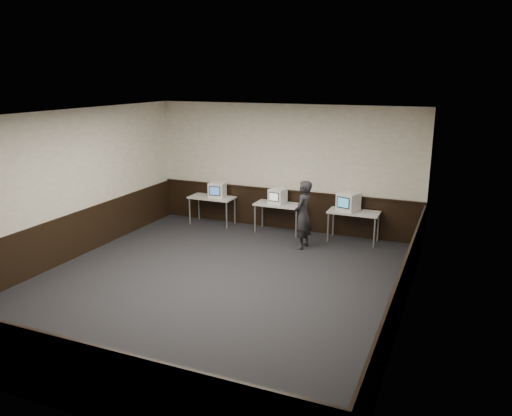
{
  "coord_description": "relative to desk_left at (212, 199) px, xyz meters",
  "views": [
    {
      "loc": [
        4.2,
        -7.82,
        3.88
      ],
      "look_at": [
        0.22,
        1.6,
        1.15
      ],
      "focal_mm": 35.0,
      "sensor_mm": 36.0,
      "label": 1
    }
  ],
  "objects": [
    {
      "name": "desk_left",
      "position": [
        0.0,
        0.0,
        0.0
      ],
      "size": [
        1.2,
        0.6,
        0.75
      ],
      "color": "beige",
      "rests_on": "ground"
    },
    {
      "name": "emac_left",
      "position": [
        0.17,
        -0.01,
        0.27
      ],
      "size": [
        0.46,
        0.48,
        0.4
      ],
      "rotation": [
        0.0,
        0.0,
        0.16
      ],
      "color": "white",
      "rests_on": "desk_left"
    },
    {
      "name": "wainscot_back",
      "position": [
        1.9,
        0.38,
        -0.18
      ],
      "size": [
        6.98,
        0.04,
        1.0
      ],
      "primitive_type": "cube",
      "color": "black",
      "rests_on": "back_wall"
    },
    {
      "name": "left_wall",
      "position": [
        -1.6,
        -3.6,
        0.92
      ],
      "size": [
        0.0,
        8.0,
        8.0
      ],
      "primitive_type": "plane",
      "rotation": [
        1.57,
        0.0,
        1.57
      ],
      "color": "beige",
      "rests_on": "ground"
    },
    {
      "name": "right_wall",
      "position": [
        5.4,
        -3.6,
        0.92
      ],
      "size": [
        0.0,
        8.0,
        8.0
      ],
      "primitive_type": "plane",
      "rotation": [
        1.57,
        0.0,
        -1.57
      ],
      "color": "beige",
      "rests_on": "ground"
    },
    {
      "name": "emac_right",
      "position": [
        3.66,
        0.01,
        0.29
      ],
      "size": [
        0.56,
        0.58,
        0.44
      ],
      "rotation": [
        0.0,
        0.0,
        -0.32
      ],
      "color": "white",
      "rests_on": "desk_right"
    },
    {
      "name": "front_wall",
      "position": [
        1.9,
        -7.6,
        0.92
      ],
      "size": [
        7.0,
        0.0,
        7.0
      ],
      "primitive_type": "plane",
      "rotation": [
        -1.57,
        0.0,
        0.0
      ],
      "color": "beige",
      "rests_on": "ground"
    },
    {
      "name": "desk_right",
      "position": [
        3.8,
        0.0,
        0.0
      ],
      "size": [
        1.2,
        0.6,
        0.75
      ],
      "color": "beige",
      "rests_on": "ground"
    },
    {
      "name": "desk_center",
      "position": [
        1.9,
        0.0,
        0.0
      ],
      "size": [
        1.2,
        0.6,
        0.75
      ],
      "color": "beige",
      "rests_on": "ground"
    },
    {
      "name": "emac_center",
      "position": [
        1.85,
        0.03,
        0.26
      ],
      "size": [
        0.43,
        0.45,
        0.37
      ],
      "rotation": [
        0.0,
        0.0,
        -0.14
      ],
      "color": "white",
      "rests_on": "desk_center"
    },
    {
      "name": "person",
      "position": [
        2.82,
        -0.9,
        0.12
      ],
      "size": [
        0.43,
        0.61,
        1.59
      ],
      "primitive_type": "imported",
      "rotation": [
        0.0,
        0.0,
        -1.65
      ],
      "color": "black",
      "rests_on": "ground"
    },
    {
      "name": "back_wall",
      "position": [
        1.9,
        0.4,
        0.92
      ],
      "size": [
        7.0,
        0.0,
        7.0
      ],
      "primitive_type": "plane",
      "rotation": [
        1.57,
        0.0,
        0.0
      ],
      "color": "beige",
      "rests_on": "ground"
    },
    {
      "name": "ceiling",
      "position": [
        1.9,
        -3.6,
        2.52
      ],
      "size": [
        8.0,
        8.0,
        0.0
      ],
      "primitive_type": "plane",
      "rotation": [
        3.14,
        0.0,
        0.0
      ],
      "color": "white",
      "rests_on": "back_wall"
    },
    {
      "name": "floor",
      "position": [
        1.9,
        -3.6,
        -0.68
      ],
      "size": [
        8.0,
        8.0,
        0.0
      ],
      "primitive_type": "plane",
      "color": "black",
      "rests_on": "ground"
    },
    {
      "name": "wainscot_right",
      "position": [
        5.38,
        -3.6,
        -0.18
      ],
      "size": [
        0.04,
        7.98,
        1.0
      ],
      "primitive_type": "cube",
      "color": "black",
      "rests_on": "right_wall"
    },
    {
      "name": "wainscot_rail",
      "position": [
        1.9,
        0.36,
        0.34
      ],
      "size": [
        6.98,
        0.06,
        0.04
      ],
      "primitive_type": "cube",
      "color": "black",
      "rests_on": "wainscot_back"
    },
    {
      "name": "wainscot_front",
      "position": [
        1.9,
        -7.58,
        -0.18
      ],
      "size": [
        6.98,
        0.04,
        1.0
      ],
      "primitive_type": "cube",
      "color": "black",
      "rests_on": "front_wall"
    },
    {
      "name": "wainscot_left",
      "position": [
        -1.58,
        -3.6,
        -0.18
      ],
      "size": [
        0.04,
        7.98,
        1.0
      ],
      "primitive_type": "cube",
      "color": "black",
      "rests_on": "left_wall"
    }
  ]
}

